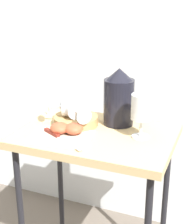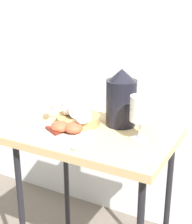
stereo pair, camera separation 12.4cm
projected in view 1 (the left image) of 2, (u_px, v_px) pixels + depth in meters
curtain_drape at (135, 26)px, 1.58m from camera, size 2.40×0.03×2.08m
table at (96, 151)px, 1.29m from camera, size 0.58×0.41×0.70m
linen_napkin at (60, 137)px, 1.22m from camera, size 0.24×0.19×0.00m
basket_tray at (76, 120)px, 1.33m from camera, size 0.17×0.17×0.03m
pitcher at (119, 102)px, 1.31m from camera, size 0.17×0.12×0.22m
wine_glass_upright at (142, 109)px, 1.19m from camera, size 0.08×0.08×0.16m
wine_glass_tipped_near at (71, 107)px, 1.31m from camera, size 0.16×0.11×0.07m
wine_glass_tipped_far at (73, 109)px, 1.30m from camera, size 0.15×0.14×0.07m
apple_half_left at (60, 128)px, 1.24m from camera, size 0.07×0.07×0.04m
apple_half_right at (74, 129)px, 1.24m from camera, size 0.07×0.07×0.04m
knife at (57, 136)px, 1.21m from camera, size 0.20×0.12×0.01m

